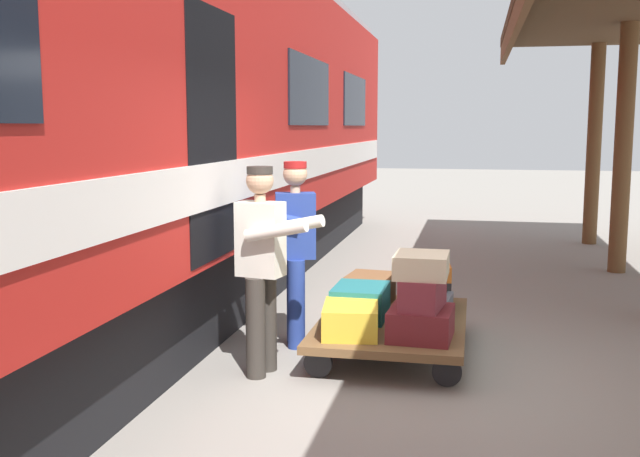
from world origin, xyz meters
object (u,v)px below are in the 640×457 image
at_px(suitcase_black_hardshell, 429,292).
at_px(porter_by_door, 263,263).
at_px(suitcase_yellow_case, 351,319).
at_px(luggage_cart, 392,324).
at_px(suitcase_orange_carryall, 427,271).
at_px(suitcase_slate_roller, 425,309).
at_px(suitcase_maroon_trunk, 421,323).
at_px(train_car, 44,121).
at_px(suitcase_teal_softside, 361,302).
at_px(porter_in_overalls, 293,247).
at_px(suitcase_burgundy_valise, 423,293).
at_px(suitcase_brown_leather, 369,290).
at_px(suitcase_cream_canvas, 422,265).

xyz_separation_m(suitcase_black_hardshell, porter_by_door, (1.26, 1.33, 0.48)).
relative_size(suitcase_black_hardshell, suitcase_yellow_case, 1.04).
height_order(luggage_cart, suitcase_black_hardshell, suitcase_black_hardshell).
bearing_deg(suitcase_orange_carryall, suitcase_black_hardshell, -152.88).
bearing_deg(luggage_cart, suitcase_slate_roller, 180.00).
bearing_deg(suitcase_maroon_trunk, suitcase_orange_carryall, -88.48).
distance_m(suitcase_orange_carryall, porter_by_door, 1.82).
relative_size(suitcase_maroon_trunk, suitcase_black_hardshell, 0.88).
height_order(train_car, suitcase_black_hardshell, train_car).
bearing_deg(suitcase_teal_softside, porter_in_overalls, -4.61).
xyz_separation_m(suitcase_yellow_case, suitcase_burgundy_valise, (-0.59, 0.00, 0.25)).
distance_m(suitcase_teal_softside, porter_in_overalls, 0.79).
distance_m(suitcase_slate_roller, porter_in_overalls, 1.32).
distance_m(suitcase_slate_roller, suitcase_burgundy_valise, 0.60).
relative_size(suitcase_brown_leather, suitcase_black_hardshell, 0.89).
relative_size(suitcase_brown_leather, suitcase_yellow_case, 0.93).
xyz_separation_m(suitcase_maroon_trunk, suitcase_burgundy_valise, (-0.01, 0.00, 0.25)).
relative_size(suitcase_teal_softside, suitcase_orange_carryall, 1.29).
bearing_deg(suitcase_yellow_case, suitcase_black_hardshell, -118.41).
bearing_deg(luggage_cart, suitcase_teal_softside, 0.00).
relative_size(suitcase_brown_leather, suitcase_cream_canvas, 1.11).
bearing_deg(suitcase_maroon_trunk, suitcase_yellow_case, 0.00).
bearing_deg(suitcase_burgundy_valise, suitcase_teal_softside, -42.53).
relative_size(suitcase_maroon_trunk, suitcase_slate_roller, 0.85).
height_order(suitcase_teal_softside, suitcase_cream_canvas, suitcase_cream_canvas).
xyz_separation_m(suitcase_black_hardshell, suitcase_orange_carryall, (0.03, 0.01, 0.21)).
relative_size(suitcase_brown_leather, porter_in_overalls, 0.32).
distance_m(suitcase_cream_canvas, porter_by_door, 1.28).
xyz_separation_m(suitcase_burgundy_valise, suitcase_orange_carryall, (0.04, -1.06, -0.02)).
bearing_deg(suitcase_burgundy_valise, train_car, 4.58).
relative_size(suitcase_burgundy_valise, suitcase_orange_carryall, 1.08).
bearing_deg(suitcase_burgundy_valise, porter_in_overalls, -25.79).
bearing_deg(porter_in_overalls, suitcase_orange_carryall, -158.38).
height_order(suitcase_maroon_trunk, suitcase_black_hardshell, suitcase_black_hardshell).
height_order(luggage_cart, suitcase_burgundy_valise, suitcase_burgundy_valise).
bearing_deg(suitcase_slate_roller, train_car, 14.13).
distance_m(luggage_cart, suitcase_brown_leather, 0.64).
distance_m(suitcase_teal_softside, porter_by_door, 1.14).
relative_size(train_car, suitcase_teal_softside, 34.12).
relative_size(suitcase_burgundy_valise, suitcase_cream_canvas, 1.00).
bearing_deg(suitcase_brown_leather, train_car, 27.32).
relative_size(train_car, porter_by_door, 11.75).
xyz_separation_m(train_car, suitcase_yellow_case, (-2.57, -0.26, -1.63)).
height_order(suitcase_teal_softside, suitcase_slate_roller, suitcase_teal_softside).
bearing_deg(suitcase_maroon_trunk, suitcase_black_hardshell, -90.00).
bearing_deg(porter_in_overalls, suitcase_burgundy_valise, 154.21).
xyz_separation_m(suitcase_black_hardshell, suitcase_cream_canvas, (0.01, 1.05, 0.46)).
relative_size(luggage_cart, suitcase_yellow_case, 3.30).
relative_size(train_car, suitcase_black_hardshell, 32.79).
xyz_separation_m(suitcase_teal_softside, suitcase_cream_canvas, (-0.57, 0.52, 0.46)).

